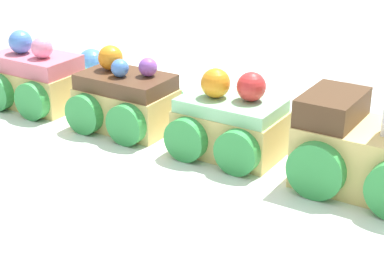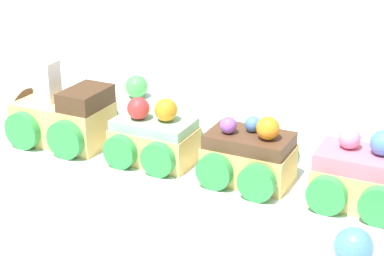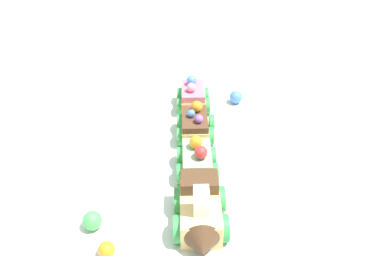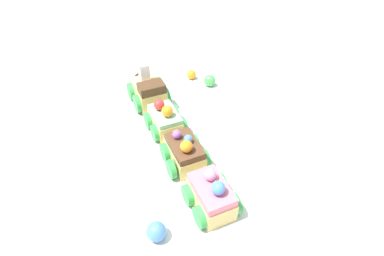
{
  "view_description": "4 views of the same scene",
  "coord_description": "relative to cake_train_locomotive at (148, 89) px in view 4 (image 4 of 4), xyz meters",
  "views": [
    {
      "loc": [
        0.34,
        -0.3,
        0.21
      ],
      "look_at": [
        0.0,
        -0.01,
        0.03
      ],
      "focal_mm": 60.0,
      "sensor_mm": 36.0,
      "label": 1
    },
    {
      "loc": [
        -0.39,
        0.38,
        0.27
      ],
      "look_at": [
        0.02,
        -0.04,
        0.04
      ],
      "focal_mm": 60.0,
      "sensor_mm": 36.0,
      "label": 2
    },
    {
      "loc": [
        0.47,
        0.13,
        0.44
      ],
      "look_at": [
        -0.04,
        -0.02,
        0.05
      ],
      "focal_mm": 35.0,
      "sensor_mm": 36.0,
      "label": 3
    },
    {
      "loc": [
        -0.42,
        0.0,
        0.4
      ],
      "look_at": [
        -0.03,
        -0.04,
        0.06
      ],
      "focal_mm": 28.0,
      "sensor_mm": 36.0,
      "label": 4
    }
  ],
  "objects": [
    {
      "name": "cake_car_mint",
      "position": [
        -0.11,
        -0.04,
        -0.0
      ],
      "size": [
        0.09,
        0.09,
        0.06
      ],
      "rotation": [
        0.0,
        0.0,
        0.32
      ],
      "color": "#E5C675",
      "rests_on": "display_board"
    },
    {
      "name": "ground_plane",
      "position": [
        -0.13,
        -0.04,
        -0.04
      ],
      "size": [
        10.0,
        10.0,
        0.0
      ],
      "primitive_type": "plane",
      "color": "gray"
    },
    {
      "name": "gumball_orange",
      "position": [
        0.08,
        -0.11,
        -0.01
      ],
      "size": [
        0.02,
        0.02,
        0.02
      ],
      "primitive_type": "sphere",
      "color": "orange",
      "rests_on": "display_board"
    },
    {
      "name": "gumball_blue",
      "position": [
        -0.34,
        -0.01,
        -0.01
      ],
      "size": [
        0.03,
        0.03,
        0.03
      ],
      "primitive_type": "sphere",
      "color": "#4C84E0",
      "rests_on": "display_board"
    },
    {
      "name": "cake_car_strawberry",
      "position": [
        -0.29,
        -0.1,
        -0.0
      ],
      "size": [
        0.09,
        0.09,
        0.07
      ],
      "rotation": [
        0.0,
        0.0,
        0.32
      ],
      "color": "#E5C675",
      "rests_on": "display_board"
    },
    {
      "name": "cake_train_locomotive",
      "position": [
        0.0,
        0.0,
        0.0
      ],
      "size": [
        0.13,
        0.1,
        0.08
      ],
      "rotation": [
        0.0,
        0.0,
        0.32
      ],
      "color": "#E5C675",
      "rests_on": "display_board"
    },
    {
      "name": "display_board",
      "position": [
        -0.13,
        -0.04,
        -0.03
      ],
      "size": [
        0.71,
        0.42,
        0.01
      ],
      "primitive_type": "cube",
      "color": "silver",
      "rests_on": "ground_plane"
    },
    {
      "name": "gumball_green",
      "position": [
        0.04,
        -0.14,
        -0.01
      ],
      "size": [
        0.03,
        0.03,
        0.03
      ],
      "primitive_type": "sphere",
      "color": "#4CBC56",
      "rests_on": "display_board"
    },
    {
      "name": "cake_car_chocolate",
      "position": [
        -0.2,
        -0.07,
        -0.0
      ],
      "size": [
        0.09,
        0.09,
        0.07
      ],
      "rotation": [
        0.0,
        0.0,
        0.32
      ],
      "color": "#E5C675",
      "rests_on": "display_board"
    }
  ]
}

